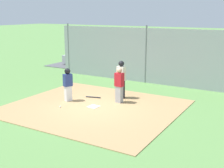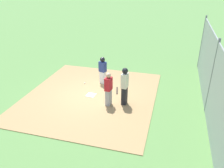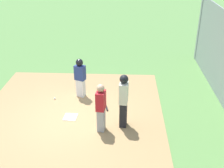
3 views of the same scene
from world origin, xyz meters
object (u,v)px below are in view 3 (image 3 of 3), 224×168
Objects in this scene: home_plate at (70,117)px; umpire at (124,100)px; catcher at (101,107)px; baseball at (55,98)px; baseball_bat at (106,105)px; runner at (80,76)px.

home_plate is 2.09m from umpire.
baseball is at bearing -35.79° from catcher.
baseball reaches higher than baseball_bat.
home_plate is 0.24× the size of umpire.
catcher reaches higher than baseball.
runner is 1.32m from baseball.
umpire is at bearing -120.90° from baseball.
catcher reaches higher than baseball_bat.
umpire is 3.22m from baseball.
baseball_bat is 10.13× the size of baseball.
home_plate is at bearing -145.58° from baseball.
baseball is (-0.32, 0.98, -0.83)m from runner.
runner is (1.52, -0.15, 0.86)m from home_plate.
baseball_bat is (1.18, 0.65, -0.94)m from umpire.
umpire is 1.18× the size of runner.
baseball_bat is at bearing -101.30° from baseball.
runner is at bearing -58.09° from catcher.
baseball_bat is at bearing -54.60° from umpire.
catcher reaches higher than home_plate.
catcher is (-0.66, -1.13, 0.84)m from home_plate.
baseball is at bearing -24.45° from umpire.
umpire reaches higher than baseball_bat.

